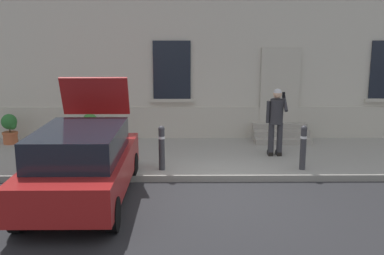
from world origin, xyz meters
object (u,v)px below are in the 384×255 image
object	(u,v)px
bollard_far_left	(162,146)
person_on_phone	(276,118)
planter_terracotta	(10,128)
hatchback_car_red	(82,163)
planter_cream	(91,127)
bollard_near_person	(303,146)

from	to	relation	value
bollard_far_left	person_on_phone	bearing A→B (deg)	22.42
bollard_far_left	planter_terracotta	size ratio (longest dim) A/B	1.22
hatchback_car_red	planter_terracotta	xyz separation A→B (m)	(-3.03, 4.19, -0.19)
person_on_phone	planter_cream	xyz separation A→B (m)	(-5.05, 1.45, -0.55)
bollard_far_left	planter_cream	size ratio (longest dim) A/B	1.22
person_on_phone	planter_terracotta	xyz separation A→B (m)	(-7.34, 1.39, -0.55)
bollard_near_person	hatchback_car_red	bearing A→B (deg)	-161.11
person_on_phone	planter_cream	size ratio (longest dim) A/B	2.04
hatchback_car_red	planter_cream	bearing A→B (deg)	99.83
bollard_far_left	bollard_near_person	bearing A→B (deg)	0.00
hatchback_car_red	person_on_phone	bearing A→B (deg)	32.97
bollard_near_person	bollard_far_left	xyz separation A→B (m)	(-3.27, 0.00, 0.00)
bollard_near_person	planter_terracotta	distance (m)	8.17
bollard_far_left	person_on_phone	size ratio (longest dim) A/B	0.60
person_on_phone	bollard_far_left	bearing A→B (deg)	-164.60
bollard_near_person	planter_terracotta	size ratio (longest dim) A/B	1.22
person_on_phone	planter_terracotta	size ratio (longest dim) A/B	2.04
planter_terracotta	planter_cream	bearing A→B (deg)	1.47
planter_cream	planter_terracotta	bearing A→B (deg)	-178.53
bollard_far_left	planter_cream	bearing A→B (deg)	129.80
bollard_near_person	planter_cream	bearing A→B (deg)	154.31
planter_cream	person_on_phone	bearing A→B (deg)	-16.01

